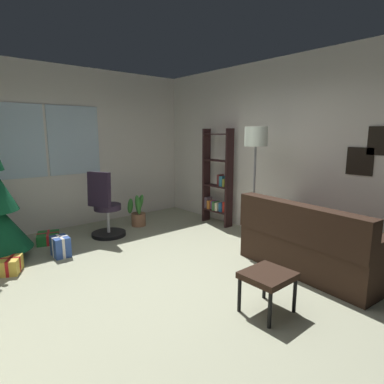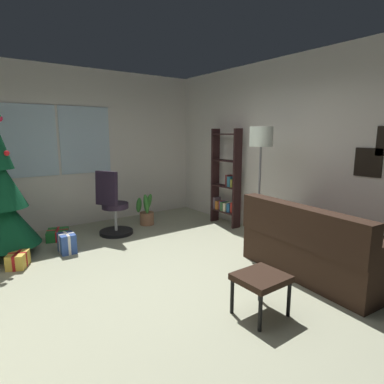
% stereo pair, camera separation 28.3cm
% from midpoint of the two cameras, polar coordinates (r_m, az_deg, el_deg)
% --- Properties ---
extents(ground_plane, '(4.74, 6.10, 0.10)m').
position_cam_midpoint_polar(ground_plane, '(3.81, -1.88, -16.88)').
color(ground_plane, '#9D9F84').
extents(wall_back_with_windows, '(4.74, 0.12, 2.85)m').
position_cam_midpoint_polar(wall_back_with_windows, '(6.19, -18.59, 7.50)').
color(wall_back_with_windows, silver).
rests_on(wall_back_with_windows, ground_plane).
extents(wall_right_with_frames, '(0.12, 6.10, 2.85)m').
position_cam_midpoint_polar(wall_right_with_frames, '(5.15, 21.06, 6.76)').
color(wall_right_with_frames, silver).
rests_on(wall_right_with_frames, ground_plane).
extents(couch, '(1.56, 1.87, 0.89)m').
position_cam_midpoint_polar(couch, '(4.31, 24.96, -9.26)').
color(couch, black).
rests_on(couch, ground_plane).
extents(footstool, '(0.45, 0.41, 0.40)m').
position_cam_midpoint_polar(footstool, '(3.18, 14.84, -15.12)').
color(footstool, black).
rests_on(footstool, ground_plane).
extents(holiday_tree, '(0.93, 0.93, 2.39)m').
position_cam_midpoint_polar(holiday_tree, '(4.99, -29.63, -1.23)').
color(holiday_tree, '#4C331E').
rests_on(holiday_tree, ground_plane).
extents(gift_box_green, '(0.42, 0.44, 0.16)m').
position_cam_midpoint_polar(gift_box_green, '(5.59, -21.56, -7.12)').
color(gift_box_green, '#1E722D').
rests_on(gift_box_green, ground_plane).
extents(gift_box_gold, '(0.32, 0.36, 0.20)m').
position_cam_midpoint_polar(gift_box_gold, '(4.67, -27.17, -10.79)').
color(gift_box_gold, gold).
rests_on(gift_box_gold, ground_plane).
extents(gift_box_blue, '(0.22, 0.29, 0.29)m').
position_cam_midpoint_polar(gift_box_blue, '(4.92, -19.94, -8.63)').
color(gift_box_blue, '#2D4C99').
rests_on(gift_box_blue, ground_plane).
extents(office_chair, '(0.59, 0.57, 1.10)m').
position_cam_midpoint_polar(office_chair, '(5.46, -12.54, -3.15)').
color(office_chair, black).
rests_on(office_chair, ground_plane).
extents(bookshelf, '(0.18, 0.64, 1.78)m').
position_cam_midpoint_polar(bookshelf, '(5.94, 7.45, 1.49)').
color(bookshelf, black).
rests_on(bookshelf, ground_plane).
extents(floor_lamp, '(0.33, 0.33, 1.79)m').
position_cam_midpoint_polar(floor_lamp, '(4.74, 13.93, 7.85)').
color(floor_lamp, slate).
rests_on(floor_lamp, ground_plane).
extents(potted_plant, '(0.36, 0.33, 0.60)m').
position_cam_midpoint_polar(potted_plant, '(6.02, -6.87, -3.74)').
color(potted_plant, '#916246').
rests_on(potted_plant, ground_plane).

